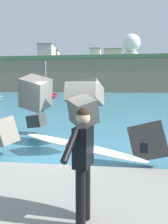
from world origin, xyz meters
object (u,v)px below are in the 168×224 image
object	(u,v)px
station_building_east	(47,51)
station_building_annex	(95,55)
boat_near_centre	(48,96)
station_building_central	(51,56)
surfer_with_board	(83,155)
radar_dome	(131,45)
mooring_buoy_inner	(89,106)
station_building_west	(113,56)

from	to	relation	value
station_building_east	station_building_annex	bearing A→B (deg)	28.17
boat_near_centre	station_building_central	xyz separation A→B (m)	(-15.46, 58.94, 14.94)
surfer_with_board	station_building_central	xyz separation A→B (m)	(-27.14, 96.70, 14.16)
surfer_with_board	boat_near_centre	distance (m)	39.53
station_building_annex	radar_dome	bearing A→B (deg)	-23.73
boat_near_centre	station_building_east	world-z (taller)	station_building_east
station_building_annex	mooring_buoy_inner	bearing A→B (deg)	-85.80
boat_near_centre	station_building_annex	world-z (taller)	station_building_annex
boat_near_centre	mooring_buoy_inner	size ratio (longest dim) A/B	15.40
surfer_with_board	station_building_west	bearing A→B (deg)	90.16
mooring_buoy_inner	station_building_west	world-z (taller)	station_building_west
boat_near_centre	radar_dome	world-z (taller)	radar_dome
station_building_central	radar_dome	bearing A→B (deg)	-11.93
radar_dome	station_building_east	bearing A→B (deg)	-174.03
boat_near_centre	mooring_buoy_inner	bearing A→B (deg)	-61.16
station_building_west	station_building_east	xyz separation A→B (m)	(-25.65, -19.47, -0.35)
boat_near_centre	station_building_central	world-z (taller)	station_building_central
station_building_west	station_building_central	xyz separation A→B (m)	(-26.84, -8.85, -0.67)
station_building_central	station_building_annex	size ratio (longest dim) A/B	0.95
boat_near_centre	station_building_east	bearing A→B (deg)	106.45
mooring_buoy_inner	station_building_west	xyz separation A→B (m)	(1.78, 85.22, 15.89)
station_building_central	surfer_with_board	bearing A→B (deg)	-74.32
station_building_east	station_building_annex	distance (m)	20.78
station_building_west	station_building_central	size ratio (longest dim) A/B	1.15
surfer_with_board	mooring_buoy_inner	world-z (taller)	surfer_with_board
station_building_west	radar_dome	bearing A→B (deg)	-65.90
mooring_buoy_inner	station_building_annex	size ratio (longest dim) A/B	0.06
boat_near_centre	station_building_central	size ratio (longest dim) A/B	0.95
station_building_east	station_building_central	bearing A→B (deg)	96.39
station_building_central	station_building_west	bearing A→B (deg)	18.26
boat_near_centre	surfer_with_board	bearing A→B (deg)	-72.81
boat_near_centre	mooring_buoy_inner	distance (m)	19.89
surfer_with_board	station_building_central	world-z (taller)	station_building_central
radar_dome	station_building_east	world-z (taller)	radar_dome
surfer_with_board	station_building_annex	bearing A→B (deg)	94.55
mooring_buoy_inner	station_building_annex	bearing A→B (deg)	94.20
boat_near_centre	radar_dome	xyz separation A→B (m)	(18.55, 51.76, 17.71)
surfer_with_board	station_building_east	world-z (taller)	station_building_east
radar_dome	station_building_east	xyz separation A→B (m)	(-32.82, -3.43, -2.45)
radar_dome	mooring_buoy_inner	bearing A→B (deg)	-97.38
station_building_annex	boat_near_centre	bearing A→B (deg)	-93.97
station_building_west	station_building_east	world-z (taller)	station_building_west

